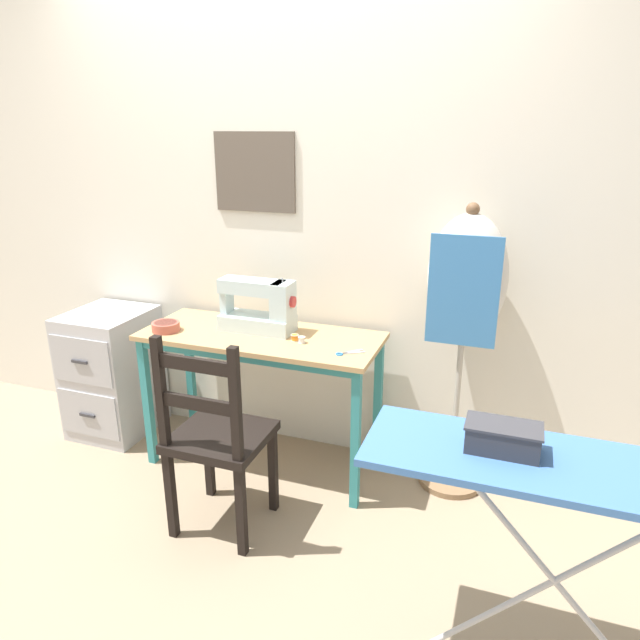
% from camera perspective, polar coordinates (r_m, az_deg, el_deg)
% --- Properties ---
extents(ground_plane, '(14.00, 14.00, 0.00)m').
position_cam_1_polar(ground_plane, '(3.02, -7.59, -16.17)').
color(ground_plane, gray).
extents(wall_back, '(10.00, 0.07, 2.55)m').
position_cam_1_polar(wall_back, '(3.01, -3.75, 10.25)').
color(wall_back, silver).
rests_on(wall_back, ground_plane).
extents(sewing_table, '(1.21, 0.49, 0.73)m').
position_cam_1_polar(sewing_table, '(2.89, -6.03, -3.25)').
color(sewing_table, tan).
rests_on(sewing_table, ground_plane).
extents(sewing_machine, '(0.39, 0.16, 0.29)m').
position_cam_1_polar(sewing_machine, '(2.88, -5.96, 1.25)').
color(sewing_machine, silver).
rests_on(sewing_machine, sewing_table).
extents(fabric_bowl, '(0.14, 0.14, 0.05)m').
position_cam_1_polar(fabric_bowl, '(3.00, -15.17, -0.61)').
color(fabric_bowl, '#B25647').
rests_on(fabric_bowl, sewing_table).
extents(scissors, '(0.12, 0.11, 0.01)m').
position_cam_1_polar(scissors, '(2.61, 2.57, -3.34)').
color(scissors, silver).
rests_on(scissors, sewing_table).
extents(thread_spool_near_machine, '(0.04, 0.04, 0.03)m').
position_cam_1_polar(thread_spool_near_machine, '(2.77, -2.55, -1.78)').
color(thread_spool_near_machine, orange).
rests_on(thread_spool_near_machine, sewing_table).
extents(thread_spool_mid_table, '(0.04, 0.04, 0.03)m').
position_cam_1_polar(thread_spool_mid_table, '(2.74, -1.84, -2.01)').
color(thread_spool_mid_table, silver).
rests_on(thread_spool_mid_table, sewing_table).
extents(wooden_chair, '(0.40, 0.38, 0.94)m').
position_cam_1_polar(wooden_chair, '(2.54, -10.24, -11.61)').
color(wooden_chair, black).
rests_on(wooden_chair, ground_plane).
extents(filing_cabinet, '(0.42, 0.48, 0.73)m').
position_cam_1_polar(filing_cabinet, '(3.54, -20.02, -4.92)').
color(filing_cabinet, '#B7B7BC').
rests_on(filing_cabinet, ground_plane).
extents(dress_form, '(0.36, 0.32, 1.41)m').
position_cam_1_polar(dress_form, '(2.67, 14.38, 2.83)').
color(dress_form, '#846647').
rests_on(dress_form, ground_plane).
extents(ironing_board, '(1.20, 0.36, 0.81)m').
position_cam_1_polar(ironing_board, '(1.85, 23.84, -14.25)').
color(ironing_board, '#3D6BAD').
rests_on(ironing_board, ground_plane).
extents(storage_box, '(0.22, 0.12, 0.09)m').
position_cam_1_polar(storage_box, '(1.81, 17.81, -11.12)').
color(storage_box, '#333338').
rests_on(storage_box, ironing_board).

